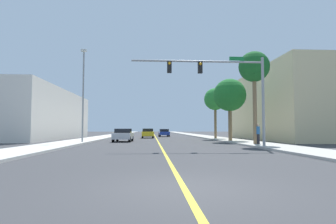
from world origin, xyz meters
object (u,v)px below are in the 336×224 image
object	(u,v)px
palm_mid	(230,95)
car_yellow	(148,133)
pedestrian	(258,134)
car_silver	(123,135)
car_blue	(164,133)
street_lamp	(83,91)
palm_near	(254,68)
traffic_signal_mast	(224,80)
palm_far	(215,100)
car_red	(147,132)

from	to	relation	value
palm_mid	car_yellow	world-z (taller)	palm_mid
palm_mid	pedestrian	size ratio (longest dim) A/B	4.02
car_silver	car_blue	distance (m)	20.70
palm_mid	street_lamp	bearing A→B (deg)	-170.53
palm_mid	palm_near	bearing A→B (deg)	-89.02
traffic_signal_mast	palm_far	world-z (taller)	palm_far
street_lamp	palm_near	xyz separation A→B (m)	(15.57, -4.53, 1.48)
palm_far	car_red	distance (m)	19.82
pedestrian	car_red	bearing A→B (deg)	14.72
palm_mid	car_blue	size ratio (longest dim) A/B	1.66
palm_mid	pedestrian	bearing A→B (deg)	-87.52
palm_far	palm_mid	bearing A→B (deg)	-90.20
traffic_signal_mast	palm_far	xyz separation A→B (m)	(3.48, 17.61, 0.45)
palm_near	car_silver	size ratio (longest dim) A/B	1.93
pedestrian	car_yellow	bearing A→B (deg)	22.18
palm_near	pedestrian	bearing A→B (deg)	-12.15
palm_far	car_blue	bearing A→B (deg)	114.86
palm_mid	car_silver	bearing A→B (deg)	175.57
palm_far	car_silver	distance (m)	14.17
palm_mid	pedestrian	world-z (taller)	palm_mid
traffic_signal_mast	car_yellow	size ratio (longest dim) A/B	2.25
car_red	car_silver	distance (m)	23.08
palm_near	car_yellow	world-z (taller)	palm_near
traffic_signal_mast	car_red	size ratio (longest dim) A/B	2.32
street_lamp	palm_mid	xyz separation A→B (m)	(15.45, 2.58, -0.03)
palm_far	pedestrian	bearing A→B (deg)	-88.85
car_silver	car_yellow	world-z (taller)	car_yellow
palm_far	car_yellow	distance (m)	12.13
traffic_signal_mast	palm_near	world-z (taller)	palm_near
car_silver	car_blue	bearing A→B (deg)	76.51
street_lamp	palm_far	bearing A→B (deg)	32.03
car_silver	pedestrian	size ratio (longest dim) A/B	2.42
palm_mid	palm_far	distance (m)	7.11
traffic_signal_mast	street_lamp	world-z (taller)	street_lamp
palm_far	car_yellow	bearing A→B (deg)	145.77
palm_mid	car_blue	bearing A→B (deg)	106.94
car_silver	car_blue	world-z (taller)	car_silver
palm_far	car_silver	world-z (taller)	palm_far
palm_mid	traffic_signal_mast	bearing A→B (deg)	-108.18
street_lamp	car_silver	world-z (taller)	street_lamp
palm_mid	car_red	xyz separation A→B (m)	(-9.44, 23.87, -4.40)
car_blue	pedestrian	bearing A→B (deg)	-78.74
palm_near	palm_mid	distance (m)	7.27
car_red	car_yellow	size ratio (longest dim) A/B	0.97
street_lamp	car_silver	distance (m)	6.71
car_red	street_lamp	bearing A→B (deg)	-101.51
traffic_signal_mast	palm_mid	size ratio (longest dim) A/B	1.42
palm_mid	car_yellow	distance (m)	16.86
palm_far	car_blue	world-z (taller)	palm_far
palm_near	car_red	bearing A→B (deg)	107.15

